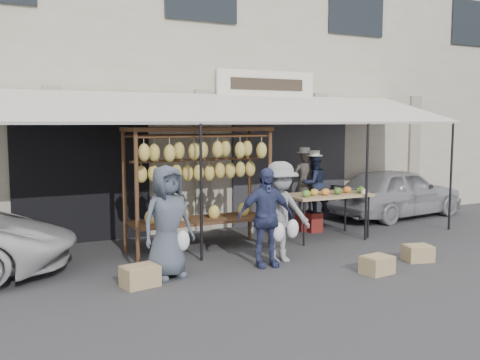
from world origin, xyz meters
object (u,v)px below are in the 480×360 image
at_px(produce_table, 327,195).
at_px(crate_near_a, 377,265).
at_px(vendor_right, 314,183).
at_px(sedan, 397,192).
at_px(customer_left, 167,222).
at_px(customer_right, 280,212).
at_px(banana_rack, 200,164).
at_px(crate_far, 140,276).
at_px(customer_mid, 265,217).
at_px(vendor_left, 304,181).
at_px(crate_near_b, 418,253).

xyz_separation_m(produce_table, crate_near_a, (-0.80, -2.41, -0.73)).
bearing_deg(vendor_right, produce_table, 77.06).
xyz_separation_m(crate_near_a, sedan, (3.77, 3.65, 0.48)).
xyz_separation_m(customer_left, customer_right, (1.96, 0.02, -0.01)).
distance_m(crate_near_a, sedan, 5.27).
distance_m(banana_rack, crate_near_a, 3.50).
bearing_deg(crate_far, vendor_right, 25.26).
bearing_deg(customer_mid, crate_near_a, -32.45).
bearing_deg(customer_left, sedan, 7.13).
bearing_deg(produce_table, vendor_left, 89.53).
distance_m(crate_far, sedan, 7.69).
bearing_deg(crate_far, sedan, 20.04).
xyz_separation_m(vendor_right, sedan, (2.84, 0.57, -0.42)).
relative_size(customer_right, crate_near_a, 3.68).
xyz_separation_m(banana_rack, vendor_right, (2.80, 0.49, -0.54)).
height_order(banana_rack, crate_near_a, banana_rack).
relative_size(banana_rack, vendor_left, 2.01).
xyz_separation_m(customer_left, crate_near_a, (2.94, -1.26, -0.71)).
bearing_deg(customer_mid, banana_rack, 119.52).
bearing_deg(produce_table, crate_near_a, -108.30).
bearing_deg(vendor_right, crate_far, 23.43).
bearing_deg(produce_table, crate_near_b, -81.39).
xyz_separation_m(vendor_right, crate_near_a, (-0.93, -3.08, -0.90)).
distance_m(vendor_left, customer_mid, 3.00).
distance_m(crate_near_a, crate_near_b, 1.15).
height_order(customer_left, customer_mid, customer_left).
height_order(produce_table, sedan, sedan).
bearing_deg(customer_mid, crate_far, -167.52).
relative_size(customer_left, crate_far, 3.44).
relative_size(customer_left, customer_right, 1.01).
bearing_deg(customer_mid, crate_near_b, -11.17).
distance_m(vendor_left, crate_far, 4.89).
xyz_separation_m(vendor_left, sedan, (2.97, 0.39, -0.45)).
relative_size(vendor_right, crate_far, 2.53).
bearing_deg(customer_right, vendor_left, 50.76).
height_order(banana_rack, produce_table, banana_rack).
relative_size(vendor_left, vendor_right, 1.04).
relative_size(produce_table, vendor_right, 1.37).
bearing_deg(banana_rack, vendor_left, 14.09).
height_order(crate_near_a, crate_far, crate_far).
xyz_separation_m(banana_rack, customer_left, (-1.07, -1.33, -0.73)).
distance_m(vendor_right, customer_mid, 2.97).
relative_size(banana_rack, customer_right, 1.55).
bearing_deg(produce_table, vendor_right, 78.89).
bearing_deg(crate_near_b, vendor_left, 96.04).
xyz_separation_m(produce_table, vendor_left, (0.01, 0.85, 0.20)).
height_order(vendor_right, customer_left, customer_left).
xyz_separation_m(banana_rack, crate_far, (-1.57, -1.57, -1.43)).
distance_m(banana_rack, vendor_left, 2.80).
distance_m(customer_right, crate_near_b, 2.43).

